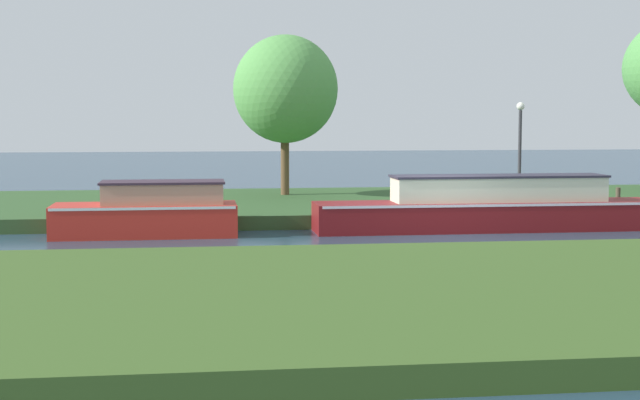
{
  "coord_description": "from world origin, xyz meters",
  "views": [
    {
      "loc": [
        -6.56,
        -24.26,
        3.19
      ],
      "look_at": [
        -3.15,
        1.2,
        0.9
      ],
      "focal_mm": 53.61,
      "sensor_mm": 36.0,
      "label": 1
    }
  ],
  "objects_px": {
    "willow_tree_left": "(285,89)",
    "mooring_post_near": "(618,198)",
    "maroon_barge": "(490,207)",
    "red_narrowboat": "(149,212)",
    "lamp_post": "(520,142)"
  },
  "relations": [
    {
      "from": "willow_tree_left",
      "to": "mooring_post_near",
      "type": "xyz_separation_m",
      "value": [
        9.35,
        -6.13,
        -3.36
      ]
    },
    {
      "from": "red_narrowboat",
      "to": "willow_tree_left",
      "type": "xyz_separation_m",
      "value": [
        4.36,
        7.55,
        3.45
      ]
    },
    {
      "from": "lamp_post",
      "to": "maroon_barge",
      "type": "bearing_deg",
      "value": -126.45
    },
    {
      "from": "mooring_post_near",
      "to": "willow_tree_left",
      "type": "bearing_deg",
      "value": 146.72
    },
    {
      "from": "red_narrowboat",
      "to": "maroon_barge",
      "type": "bearing_deg",
      "value": 0.0
    },
    {
      "from": "maroon_barge",
      "to": "willow_tree_left",
      "type": "xyz_separation_m",
      "value": [
        -4.96,
        7.55,
        3.44
      ]
    },
    {
      "from": "maroon_barge",
      "to": "red_narrowboat",
      "type": "bearing_deg",
      "value": 180.0
    },
    {
      "from": "maroon_barge",
      "to": "mooring_post_near",
      "type": "xyz_separation_m",
      "value": [
        4.39,
        1.42,
        0.08
      ]
    },
    {
      "from": "red_narrowboat",
      "to": "mooring_post_near",
      "type": "height_order",
      "value": "red_narrowboat"
    },
    {
      "from": "maroon_barge",
      "to": "lamp_post",
      "type": "distance_m",
      "value": 3.17
    },
    {
      "from": "maroon_barge",
      "to": "red_narrowboat",
      "type": "distance_m",
      "value": 9.32
    },
    {
      "from": "maroon_barge",
      "to": "willow_tree_left",
      "type": "distance_m",
      "value": 9.67
    },
    {
      "from": "mooring_post_near",
      "to": "maroon_barge",
      "type": "bearing_deg",
      "value": -162.08
    },
    {
      "from": "red_narrowboat",
      "to": "willow_tree_left",
      "type": "distance_m",
      "value": 9.38
    },
    {
      "from": "lamp_post",
      "to": "willow_tree_left",
      "type": "bearing_deg",
      "value": 140.33
    }
  ]
}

